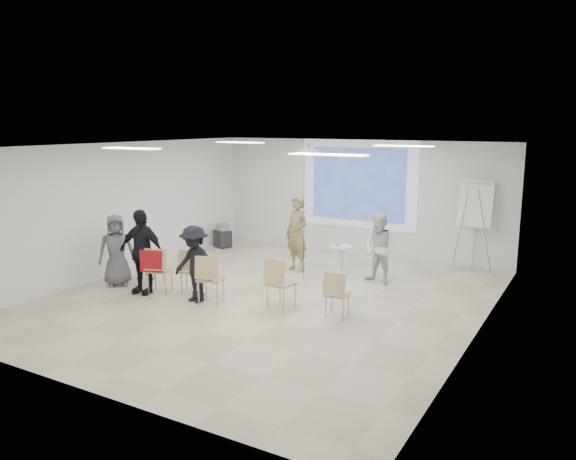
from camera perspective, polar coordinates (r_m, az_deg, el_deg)
The scene contains 30 objects.
floor at distance 11.26m, azimuth -2.04°, elevation -7.18°, with size 8.00×9.00×0.10m, color beige.
ceiling at distance 10.71m, azimuth -2.15°, elevation 8.79°, with size 8.00×9.00×0.10m, color white.
wall_back at distance 14.89m, azimuth 7.20°, elevation 3.32°, with size 8.00×0.10×3.00m, color silver.
wall_left at distance 13.44m, azimuth -16.94°, elevation 2.11°, with size 0.10×9.00×3.00m, color silver.
wall_right at distance 9.43m, azimuth 19.32°, elevation -1.62°, with size 0.10×9.00×3.00m, color silver.
projection_halo at distance 14.79m, azimuth 7.13°, elevation 4.64°, with size 3.20×0.01×2.30m, color silver.
projection_image at distance 14.77m, azimuth 7.11°, elevation 4.63°, with size 2.60×0.01×1.90m, color #2E479D.
pedestal_table at distance 13.05m, azimuth 5.39°, elevation -2.80°, with size 0.70×0.70×0.65m.
player_left at distance 13.04m, azimuth 0.92°, elevation 0.15°, with size 0.74×0.50×2.02m, color #917E59.
player_right at distance 12.23m, azimuth 9.34°, elevation -1.48°, with size 0.82×0.66×1.70m, color white.
controller_left at distance 13.12m, azimuth 2.14°, elevation 1.63°, with size 0.04×0.12×0.04m, color white.
controller_right at distance 12.46m, azimuth 9.01°, elevation 0.15°, with size 0.04×0.11×0.04m, color white.
chair_far_left at distance 12.49m, azimuth -13.98°, elevation -2.93°, with size 0.49×0.52×0.89m.
chair_left_mid at distance 11.65m, azimuth -13.06°, elevation -3.66°, with size 0.59×0.61×0.97m.
chair_left_inner at distance 11.55m, azimuth -9.84°, elevation -3.76°, with size 0.59×0.60×0.93m.
chair_center at distance 10.80m, azimuth -8.00°, elevation -4.60°, with size 0.58×0.60×0.98m.
chair_right_inner at distance 10.40m, azimuth -0.95°, elevation -5.07°, with size 0.53×0.56×0.99m.
chair_right_far at distance 10.03m, azimuth 4.92°, elevation -6.19°, with size 0.45×0.47×0.85m.
red_jacket at distance 11.53m, azimuth -13.68°, elevation -3.08°, with size 0.46×0.10×0.44m, color maroon.
laptop at distance 11.66m, azimuth -9.66°, elevation -3.88°, with size 0.34×0.25×0.03m, color black.
audience_left at distance 11.73m, azimuth -14.70°, elevation -1.52°, with size 1.15×0.69×1.99m, color black.
audience_mid at distance 10.97m, azimuth -9.48°, elevation -2.92°, with size 1.10×0.60×1.70m, color black.
audience_outer at distance 12.45m, azimuth -17.05°, elevation -1.57°, with size 0.84×0.55×1.72m, color slate.
flipchart_easel at distance 13.70m, azimuth 18.51°, elevation 2.46°, with size 0.92×0.70×2.13m.
av_cart at distance 15.76m, azimuth -6.66°, elevation -0.64°, with size 0.56×0.51×0.67m.
ceiling_projector at distance 11.97m, azimuth 2.07°, elevation 7.28°, with size 0.30×0.25×3.00m.
fluor_panel_nw at distance 13.48m, azimuth -4.91°, elevation 8.85°, with size 1.20×0.30×0.02m, color white.
fluor_panel_ne at distance 11.68m, azimuth 11.64°, elevation 8.36°, with size 1.20×0.30×0.02m, color white.
fluor_panel_sw at distance 10.79m, azimuth -15.63°, elevation 7.99°, with size 1.20×0.30×0.02m, color white.
fluor_panel_se at distance 8.43m, azimuth 4.08°, elevation 7.65°, with size 1.20×0.30×0.02m, color white.
Camera 1 is at (5.65, -9.09, 3.45)m, focal length 35.00 mm.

